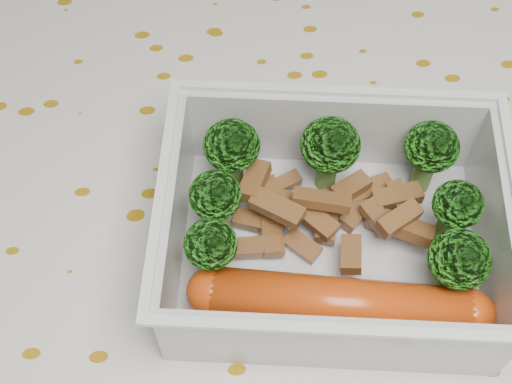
{
  "coord_description": "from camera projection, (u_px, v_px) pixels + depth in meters",
  "views": [
    {
      "loc": [
        -0.01,
        -0.2,
        1.09
      ],
      "look_at": [
        0.01,
        -0.01,
        0.78
      ],
      "focal_mm": 50.0,
      "sensor_mm": 36.0,
      "label": 1
    }
  ],
  "objects": [
    {
      "name": "dining_table",
      "position": [
        241.0,
        273.0,
        0.47
      ],
      "size": [
        1.4,
        0.9,
        0.75
      ],
      "color": "brown",
      "rests_on": "ground"
    },
    {
      "name": "tablecloth",
      "position": [
        240.0,
        236.0,
        0.42
      ],
      "size": [
        1.46,
        0.96,
        0.19
      ],
      "color": "silver",
      "rests_on": "dining_table"
    },
    {
      "name": "lunch_container",
      "position": [
        332.0,
        237.0,
        0.36
      ],
      "size": [
        0.18,
        0.15,
        0.06
      ],
      "color": "silver",
      "rests_on": "tablecloth"
    },
    {
      "name": "broccoli_florets",
      "position": [
        336.0,
        190.0,
        0.35
      ],
      "size": [
        0.14,
        0.1,
        0.05
      ],
      "color": "#608C3F",
      "rests_on": "lunch_container"
    },
    {
      "name": "meat_pile",
      "position": [
        326.0,
        211.0,
        0.37
      ],
      "size": [
        0.11,
        0.07,
        0.03
      ],
      "color": "brown",
      "rests_on": "lunch_container"
    },
    {
      "name": "sausage",
      "position": [
        340.0,
        303.0,
        0.34
      ],
      "size": [
        0.15,
        0.05,
        0.03
      ],
      "color": "#B1390C",
      "rests_on": "lunch_container"
    }
  ]
}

